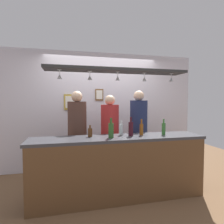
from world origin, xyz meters
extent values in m
plane|color=brown|center=(0.00, 0.00, 0.00)|extent=(8.00, 8.00, 0.00)
cube|color=silver|center=(0.00, 1.10, 1.30)|extent=(4.40, 0.06, 2.60)
cube|color=#38383D|center=(0.00, -0.35, 0.94)|extent=(2.70, 0.55, 0.04)
cube|color=brown|center=(0.00, -0.60, 0.46)|extent=(2.65, 0.04, 0.92)
cube|color=black|center=(0.00, -0.30, 1.99)|extent=(2.20, 0.36, 0.04)
cylinder|color=silver|center=(-0.87, -0.30, 1.96)|extent=(0.06, 0.06, 0.00)
cylinder|color=silver|center=(-0.87, -0.30, 1.93)|extent=(0.01, 0.01, 0.06)
cone|color=silver|center=(-0.87, -0.30, 1.87)|extent=(0.07, 0.07, 0.08)
cylinder|color=silver|center=(-0.43, -0.27, 1.96)|extent=(0.06, 0.06, 0.00)
cylinder|color=silver|center=(-0.43, -0.27, 1.93)|extent=(0.01, 0.01, 0.06)
cone|color=silver|center=(-0.43, -0.27, 1.87)|extent=(0.07, 0.07, 0.08)
cylinder|color=silver|center=(-0.01, -0.31, 1.96)|extent=(0.06, 0.06, 0.00)
cylinder|color=silver|center=(-0.01, -0.31, 1.93)|extent=(0.01, 0.01, 0.06)
cone|color=silver|center=(-0.01, -0.31, 1.87)|extent=(0.07, 0.07, 0.08)
cylinder|color=silver|center=(0.44, -0.30, 1.96)|extent=(0.06, 0.06, 0.00)
cylinder|color=silver|center=(0.44, -0.30, 1.93)|extent=(0.01, 0.01, 0.06)
cone|color=silver|center=(0.44, -0.30, 1.87)|extent=(0.07, 0.07, 0.08)
cylinder|color=silver|center=(0.90, -0.33, 1.96)|extent=(0.06, 0.06, 0.00)
cylinder|color=silver|center=(0.90, -0.33, 1.93)|extent=(0.01, 0.01, 0.06)
cone|color=silver|center=(0.90, -0.33, 1.87)|extent=(0.07, 0.07, 0.08)
cube|color=#2D334C|center=(-0.60, 0.33, 0.40)|extent=(0.17, 0.18, 0.81)
cylinder|color=brown|center=(-0.60, 0.33, 1.16)|extent=(0.34, 0.34, 0.70)
sphere|color=beige|center=(-0.60, 0.33, 1.60)|extent=(0.20, 0.20, 0.20)
cube|color=#2D334C|center=(0.01, 0.33, 0.39)|extent=(0.17, 0.18, 0.77)
cylinder|color=red|center=(0.01, 0.33, 1.11)|extent=(0.34, 0.34, 0.67)
sphere|color=beige|center=(0.01, 0.33, 1.53)|extent=(0.19, 0.19, 0.19)
cube|color=#2D334C|center=(0.59, 0.33, 0.41)|extent=(0.17, 0.18, 0.82)
cylinder|color=navy|center=(0.59, 0.33, 1.17)|extent=(0.34, 0.34, 0.71)
sphere|color=beige|center=(0.59, 0.33, 1.62)|extent=(0.20, 0.20, 0.20)
cylinder|color=#2D5623|center=(-0.13, -0.40, 1.07)|extent=(0.08, 0.08, 0.22)
cylinder|color=#2D5623|center=(-0.13, -0.40, 1.22)|extent=(0.03, 0.03, 0.08)
cylinder|color=silver|center=(0.09, -0.20, 1.05)|extent=(0.06, 0.06, 0.17)
cylinder|color=silver|center=(0.09, -0.20, 1.16)|extent=(0.03, 0.03, 0.06)
cylinder|color=brown|center=(0.40, -0.30, 1.05)|extent=(0.06, 0.06, 0.18)
cylinder|color=brown|center=(0.40, -0.30, 1.18)|extent=(0.03, 0.03, 0.08)
cylinder|color=#512D14|center=(-0.43, -0.25, 1.03)|extent=(0.07, 0.07, 0.13)
cylinder|color=#512D14|center=(-0.43, -0.25, 1.12)|extent=(0.03, 0.03, 0.05)
cylinder|color=#336B2D|center=(0.77, -0.35, 1.06)|extent=(0.06, 0.06, 0.19)
cylinder|color=#336B2D|center=(0.77, -0.35, 1.19)|extent=(0.03, 0.03, 0.07)
cylinder|color=#380F19|center=(0.21, -0.32, 1.07)|extent=(0.08, 0.08, 0.22)
cylinder|color=#380F19|center=(0.21, -0.32, 1.22)|extent=(0.03, 0.03, 0.08)
cube|color=#B29338|center=(-0.71, 1.06, 1.50)|extent=(0.26, 0.02, 0.34)
cube|color=white|center=(-0.71, 1.05, 1.50)|extent=(0.20, 0.01, 0.26)
cube|color=brown|center=(-0.07, 1.06, 1.66)|extent=(0.18, 0.02, 0.26)
cube|color=white|center=(-0.07, 1.05, 1.66)|extent=(0.14, 0.01, 0.20)
camera|label=1|loc=(-0.76, -3.16, 1.50)|focal=30.36mm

